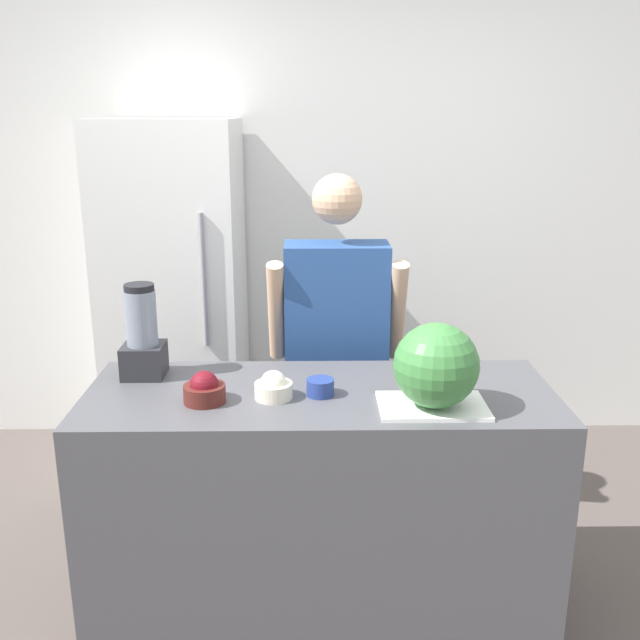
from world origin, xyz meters
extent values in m
cube|color=white|center=(0.00, 1.97, 1.30)|extent=(8.00, 0.06, 2.60)
cube|color=#4C4C51|center=(0.00, 0.32, 0.44)|extent=(1.64, 0.64, 0.88)
cube|color=white|center=(-0.72, 1.57, 0.90)|extent=(0.67, 0.69, 1.79)
cylinder|color=gray|center=(-0.52, 1.21, 1.07)|extent=(0.02, 0.02, 0.63)
cube|color=#4C608C|center=(0.08, 0.91, 0.38)|extent=(0.33, 0.18, 0.76)
cube|color=#284C8C|center=(0.08, 0.91, 1.03)|extent=(0.43, 0.22, 0.54)
sphere|color=#DBAD89|center=(0.08, 0.91, 1.48)|extent=(0.21, 0.21, 0.21)
cylinder|color=#DBAD89|center=(-0.17, 0.87, 1.02)|extent=(0.07, 0.22, 0.45)
cylinder|color=#DBAD89|center=(0.33, 0.87, 1.02)|extent=(0.07, 0.22, 0.45)
cube|color=white|center=(0.37, 0.17, 0.89)|extent=(0.35, 0.24, 0.01)
sphere|color=#3D7F3D|center=(0.37, 0.15, 1.04)|extent=(0.28, 0.28, 0.28)
cylinder|color=#511E19|center=(-0.39, 0.23, 0.91)|extent=(0.14, 0.14, 0.06)
sphere|color=maroon|center=(-0.39, 0.23, 0.94)|extent=(0.10, 0.10, 0.10)
cylinder|color=beige|center=(-0.16, 0.26, 0.91)|extent=(0.13, 0.13, 0.05)
sphere|color=white|center=(-0.16, 0.26, 0.94)|extent=(0.09, 0.09, 0.09)
cylinder|color=navy|center=(0.00, 0.28, 0.91)|extent=(0.09, 0.09, 0.06)
cube|color=#28282D|center=(-0.64, 0.48, 0.94)|extent=(0.15, 0.15, 0.12)
cylinder|color=gray|center=(-0.64, 0.48, 1.11)|extent=(0.11, 0.11, 0.20)
cylinder|color=black|center=(-0.64, 0.48, 1.22)|extent=(0.11, 0.11, 0.02)
camera|label=1|loc=(-0.04, -1.99, 1.82)|focal=40.00mm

